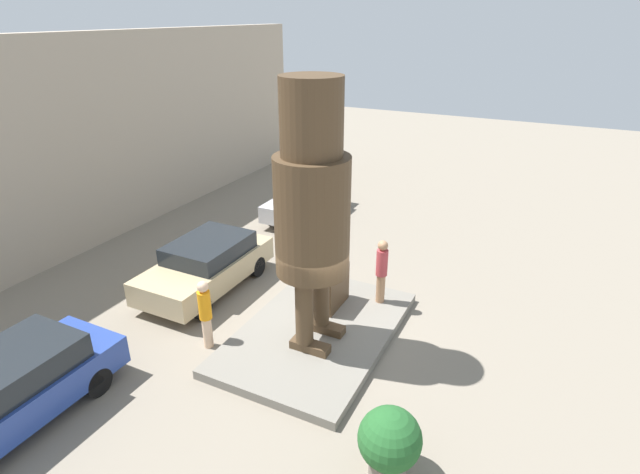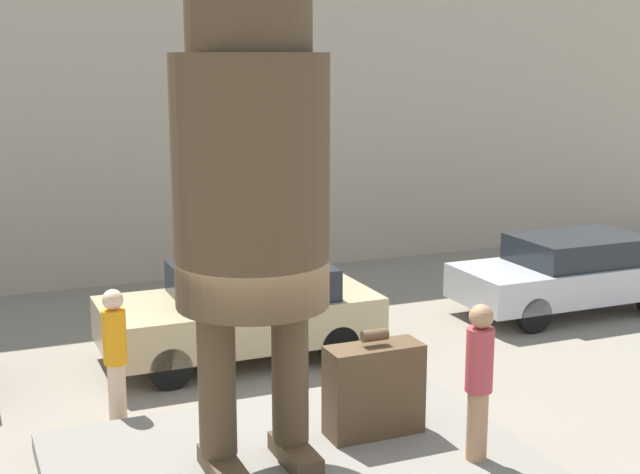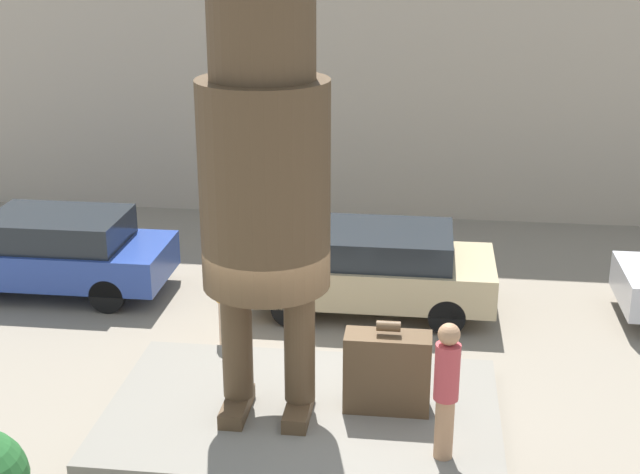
# 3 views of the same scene
# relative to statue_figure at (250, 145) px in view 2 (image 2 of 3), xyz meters

# --- Properties ---
(ground_plane) EXTENTS (60.00, 60.00, 0.00)m
(ground_plane) POSITION_rel_statue_figure_xyz_m (0.43, 0.10, -3.68)
(ground_plane) COLOR gray
(pedestal) EXTENTS (5.19, 3.36, 0.22)m
(pedestal) POSITION_rel_statue_figure_xyz_m (0.43, 0.10, -3.57)
(pedestal) COLOR slate
(pedestal) RESTS_ON ground_plane
(building_backdrop) EXTENTS (28.00, 0.60, 6.69)m
(building_backdrop) POSITION_rel_statue_figure_xyz_m (0.43, 9.35, -0.33)
(building_backdrop) COLOR tan
(building_backdrop) RESTS_ON ground_plane
(statue_figure) EXTENTS (1.60, 1.60, 5.92)m
(statue_figure) POSITION_rel_statue_figure_xyz_m (0.00, 0.00, 0.00)
(statue_figure) COLOR #4C3823
(statue_figure) RESTS_ON pedestal
(giant_suitcase) EXTENTS (1.13, 0.46, 1.27)m
(giant_suitcase) POSITION_rel_statue_figure_xyz_m (1.53, 0.23, -2.92)
(giant_suitcase) COLOR #4C3823
(giant_suitcase) RESTS_ON pedestal
(tourist) EXTENTS (0.30, 0.30, 1.76)m
(tourist) POSITION_rel_statue_figure_xyz_m (2.27, -0.82, -2.50)
(tourist) COLOR #A87A56
(tourist) RESTS_ON pedestal
(parked_car_tan) EXTENTS (4.13, 1.88, 1.44)m
(parked_car_tan) POSITION_rel_statue_figure_xyz_m (1.13, 3.92, -2.91)
(parked_car_tan) COLOR tan
(parked_car_tan) RESTS_ON ground_plane
(parked_car_silver) EXTENTS (4.10, 1.72, 1.39)m
(parked_car_silver) POSITION_rel_statue_figure_xyz_m (7.32, 4.00, -2.94)
(parked_car_silver) COLOR #B7B7BC
(parked_car_silver) RESTS_ON ground_plane
(worker_hivis) EXTENTS (0.30, 0.30, 1.74)m
(worker_hivis) POSITION_rel_statue_figure_xyz_m (-1.08, 2.21, -2.73)
(worker_hivis) COLOR beige
(worker_hivis) RESTS_ON ground_plane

